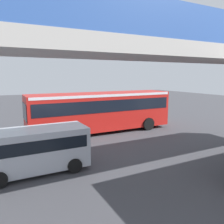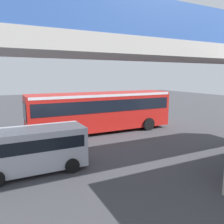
{
  "view_description": "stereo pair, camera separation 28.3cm",
  "coord_description": "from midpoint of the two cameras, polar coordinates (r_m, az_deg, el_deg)",
  "views": [
    {
      "loc": [
        6.48,
        17.2,
        4.48
      ],
      "look_at": [
        -1.62,
        1.52,
        1.6
      ],
      "focal_mm": 35.68,
      "sensor_mm": 36.0,
      "label": 1
    },
    {
      "loc": [
        6.23,
        17.33,
        4.48
      ],
      "look_at": [
        -1.62,
        1.52,
        1.6
      ],
      "focal_mm": 35.68,
      "sensor_mm": 36.0,
      "label": 2
    }
  ],
  "objects": [
    {
      "name": "city_bus",
      "position": [
        17.77,
        -3.13,
        0.85
      ],
      "size": [
        11.54,
        2.85,
        3.15
      ],
      "color": "red",
      "rests_on": "ground"
    },
    {
      "name": "lane_dash_left",
      "position": [
        23.26,
        -0.33,
        -1.83
      ],
      "size": [
        2.0,
        0.2,
        0.01
      ],
      "primitive_type": "cube",
      "color": "silver",
      "rests_on": "ground"
    },
    {
      "name": "lane_dash_right",
      "position": [
        20.96,
        -20.25,
        -3.65
      ],
      "size": [
        2.0,
        0.2,
        0.01
      ],
      "primitive_type": "cube",
      "color": "silver",
      "rests_on": "ground"
    },
    {
      "name": "pedestrian_overpass",
      "position": [
        9.2,
        16.76,
        11.64
      ],
      "size": [
        26.53,
        2.6,
        6.68
      ],
      "color": "#B2ADA5",
      "rests_on": "ground"
    },
    {
      "name": "lane_dash_centre",
      "position": [
        21.78,
        -9.76,
        -2.73
      ],
      "size": [
        2.0,
        0.2,
        0.01
      ],
      "primitive_type": "cube",
      "color": "silver",
      "rests_on": "ground"
    },
    {
      "name": "pedestrian",
      "position": [
        19.93,
        -16.95,
        -1.53
      ],
      "size": [
        0.38,
        0.38,
        1.79
      ],
      "color": "#2D2D38",
      "rests_on": "ground"
    },
    {
      "name": "parked_van",
      "position": [
        11.14,
        -19.84,
        -8.53
      ],
      "size": [
        4.8,
        2.17,
        2.05
      ],
      "color": "#B7BCC6",
      "rests_on": "ground"
    },
    {
      "name": "lane_dash_leftmost",
      "position": [
        25.3,
        7.77,
        -1.01
      ],
      "size": [
        2.0,
        0.2,
        0.01
      ],
      "primitive_type": "cube",
      "color": "silver",
      "rests_on": "ground"
    },
    {
      "name": "traffic_sign",
      "position": [
        23.88,
        3.95,
        3.02
      ],
      "size": [
        0.08,
        0.6,
        2.8
      ],
      "color": "slate",
      "rests_on": "ground"
    },
    {
      "name": "ground",
      "position": [
        18.93,
        -6.93,
        -4.49
      ],
      "size": [
        80.0,
        80.0,
        0.0
      ],
      "primitive_type": "plane",
      "color": "#424247"
    }
  ]
}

